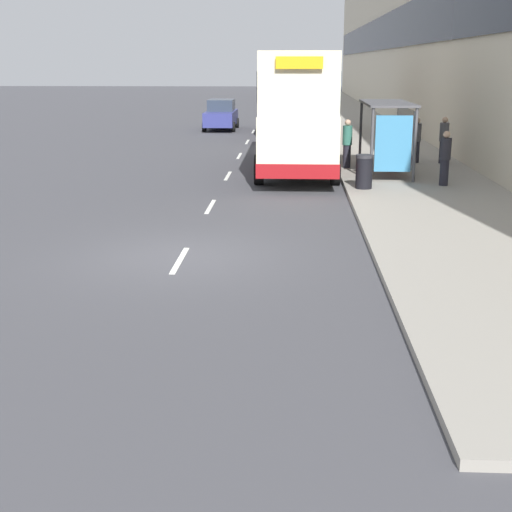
{
  "coord_description": "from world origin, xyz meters",
  "views": [
    {
      "loc": [
        2.28,
        -14.4,
        3.96
      ],
      "look_at": [
        0.79,
        15.57,
        -4.21
      ],
      "focal_mm": 50.0,
      "sensor_mm": 36.0,
      "label": 1
    }
  ],
  "objects_px": {
    "pedestrian_at_shelter": "(347,143)",
    "pedestrian_1": "(445,158)",
    "bus_shelter": "(393,125)",
    "pedestrian_3": "(416,140)",
    "double_decker_bus_near": "(297,109)",
    "pedestrian_2": "(444,140)",
    "double_decker_bus_ahead": "(292,93)",
    "litter_bin": "(364,172)",
    "car_0": "(221,115)"
  },
  "relations": [
    {
      "from": "pedestrian_at_shelter",
      "to": "pedestrian_1",
      "type": "xyz_separation_m",
      "value": [
        2.82,
        -3.88,
        -0.03
      ]
    },
    {
      "from": "bus_shelter",
      "to": "pedestrian_3",
      "type": "relative_size",
      "value": 2.41
    },
    {
      "from": "double_decker_bus_near",
      "to": "pedestrian_2",
      "type": "relative_size",
      "value": 5.63
    },
    {
      "from": "pedestrian_at_shelter",
      "to": "pedestrian_2",
      "type": "xyz_separation_m",
      "value": [
        3.83,
        1.37,
        0.01
      ]
    },
    {
      "from": "pedestrian_3",
      "to": "double_decker_bus_ahead",
      "type": "bearing_deg",
      "value": 111.07
    },
    {
      "from": "pedestrian_1",
      "to": "litter_bin",
      "type": "distance_m",
      "value": 2.73
    },
    {
      "from": "pedestrian_2",
      "to": "double_decker_bus_ahead",
      "type": "bearing_deg",
      "value": 114.77
    },
    {
      "from": "litter_bin",
      "to": "pedestrian_3",
      "type": "bearing_deg",
      "value": 66.78
    },
    {
      "from": "pedestrian_3",
      "to": "pedestrian_1",
      "type": "bearing_deg",
      "value": -89.88
    },
    {
      "from": "bus_shelter",
      "to": "pedestrian_1",
      "type": "distance_m",
      "value": 2.8
    },
    {
      "from": "pedestrian_at_shelter",
      "to": "pedestrian_1",
      "type": "distance_m",
      "value": 4.8
    },
    {
      "from": "double_decker_bus_ahead",
      "to": "pedestrian_1",
      "type": "distance_m",
      "value": 18.74
    },
    {
      "from": "pedestrian_at_shelter",
      "to": "pedestrian_3",
      "type": "bearing_deg",
      "value": 28.29
    },
    {
      "from": "bus_shelter",
      "to": "car_0",
      "type": "xyz_separation_m",
      "value": [
        -7.78,
        18.45,
        -0.99
      ]
    },
    {
      "from": "pedestrian_1",
      "to": "pedestrian_3",
      "type": "relative_size",
      "value": 0.99
    },
    {
      "from": "double_decker_bus_ahead",
      "to": "pedestrian_2",
      "type": "bearing_deg",
      "value": -65.23
    },
    {
      "from": "car_0",
      "to": "pedestrian_1",
      "type": "xyz_separation_m",
      "value": [
        9.17,
        -20.72,
        0.14
      ]
    },
    {
      "from": "double_decker_bus_near",
      "to": "pedestrian_3",
      "type": "distance_m",
      "value": 5.08
    },
    {
      "from": "litter_bin",
      "to": "double_decker_bus_ahead",
      "type": "bearing_deg",
      "value": 96.92
    },
    {
      "from": "double_decker_bus_ahead",
      "to": "pedestrian_at_shelter",
      "type": "distance_m",
      "value": 14.37
    },
    {
      "from": "double_decker_bus_near",
      "to": "pedestrian_3",
      "type": "xyz_separation_m",
      "value": [
        4.68,
        1.53,
        -1.25
      ]
    },
    {
      "from": "car_0",
      "to": "pedestrian_3",
      "type": "xyz_separation_m",
      "value": [
        9.16,
        -15.33,
        0.15
      ]
    },
    {
      "from": "double_decker_bus_near",
      "to": "litter_bin",
      "type": "bearing_deg",
      "value": -65.48
    },
    {
      "from": "car_0",
      "to": "pedestrian_2",
      "type": "relative_size",
      "value": 2.54
    },
    {
      "from": "double_decker_bus_near",
      "to": "pedestrian_2",
      "type": "xyz_separation_m",
      "value": [
        5.71,
        1.38,
        -1.23
      ]
    },
    {
      "from": "pedestrian_1",
      "to": "litter_bin",
      "type": "xyz_separation_m",
      "value": [
        -2.62,
        -0.68,
        -0.36
      ]
    },
    {
      "from": "pedestrian_at_shelter",
      "to": "litter_bin",
      "type": "xyz_separation_m",
      "value": [
        0.2,
        -4.56,
        -0.38
      ]
    },
    {
      "from": "car_0",
      "to": "pedestrian_2",
      "type": "xyz_separation_m",
      "value": [
        10.19,
        -15.47,
        0.17
      ]
    },
    {
      "from": "car_0",
      "to": "double_decker_bus_ahead",
      "type": "bearing_deg",
      "value": 148.08
    },
    {
      "from": "bus_shelter",
      "to": "litter_bin",
      "type": "distance_m",
      "value": 3.41
    },
    {
      "from": "bus_shelter",
      "to": "pedestrian_at_shelter",
      "type": "xyz_separation_m",
      "value": [
        -1.42,
        1.62,
        -0.82
      ]
    },
    {
      "from": "bus_shelter",
      "to": "pedestrian_2",
      "type": "xyz_separation_m",
      "value": [
        2.41,
        2.98,
        -0.82
      ]
    },
    {
      "from": "bus_shelter",
      "to": "pedestrian_1",
      "type": "bearing_deg",
      "value": -58.42
    },
    {
      "from": "car_0",
      "to": "pedestrian_at_shelter",
      "type": "distance_m",
      "value": 18.0
    },
    {
      "from": "double_decker_bus_near",
      "to": "double_decker_bus_ahead",
      "type": "xyz_separation_m",
      "value": [
        -0.2,
        14.18,
        0.0
      ]
    },
    {
      "from": "pedestrian_2",
      "to": "pedestrian_3",
      "type": "xyz_separation_m",
      "value": [
        -1.03,
        0.14,
        -0.03
      ]
    },
    {
      "from": "pedestrian_at_shelter",
      "to": "pedestrian_1",
      "type": "relative_size",
      "value": 1.03
    },
    {
      "from": "car_0",
      "to": "double_decker_bus_near",
      "type": "bearing_deg",
      "value": 104.89
    },
    {
      "from": "pedestrian_1",
      "to": "litter_bin",
      "type": "bearing_deg",
      "value": -165.41
    },
    {
      "from": "double_decker_bus_ahead",
      "to": "pedestrian_3",
      "type": "xyz_separation_m",
      "value": [
        4.88,
        -12.66,
        -1.25
      ]
    },
    {
      "from": "pedestrian_1",
      "to": "pedestrian_at_shelter",
      "type": "bearing_deg",
      "value": 125.95
    },
    {
      "from": "pedestrian_at_shelter",
      "to": "double_decker_bus_ahead",
      "type": "bearing_deg",
      "value": 98.32
    },
    {
      "from": "bus_shelter",
      "to": "pedestrian_3",
      "type": "distance_m",
      "value": 3.52
    },
    {
      "from": "pedestrian_1",
      "to": "pedestrian_2",
      "type": "bearing_deg",
      "value": 79.03
    },
    {
      "from": "pedestrian_at_shelter",
      "to": "pedestrian_2",
      "type": "relative_size",
      "value": 0.99
    },
    {
      "from": "car_0",
      "to": "pedestrian_at_shelter",
      "type": "bearing_deg",
      "value": 110.68
    },
    {
      "from": "double_decker_bus_near",
      "to": "car_0",
      "type": "distance_m",
      "value": 17.49
    },
    {
      "from": "pedestrian_1",
      "to": "pedestrian_3",
      "type": "xyz_separation_m",
      "value": [
        -0.01,
        5.39,
        0.01
      ]
    },
    {
      "from": "double_decker_bus_near",
      "to": "pedestrian_2",
      "type": "height_order",
      "value": "double_decker_bus_near"
    },
    {
      "from": "pedestrian_at_shelter",
      "to": "litter_bin",
      "type": "height_order",
      "value": "pedestrian_at_shelter"
    }
  ]
}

